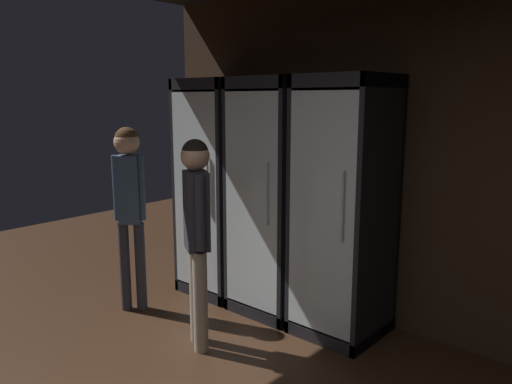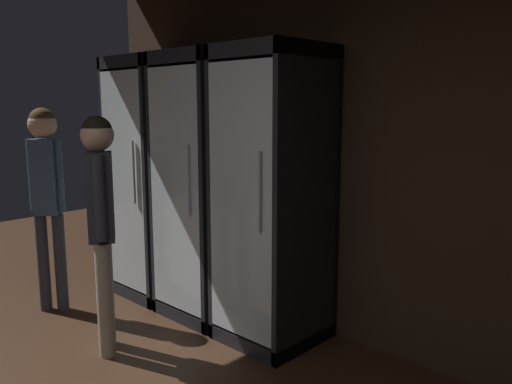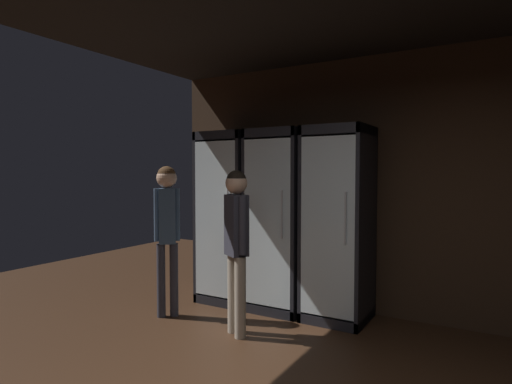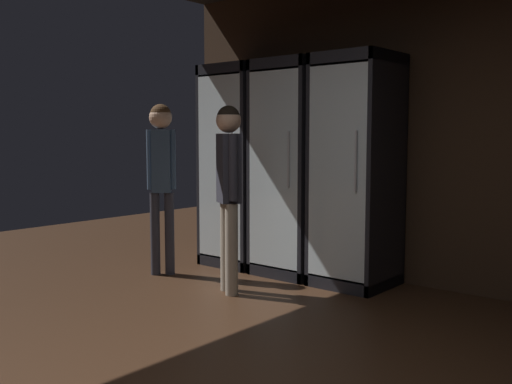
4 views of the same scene
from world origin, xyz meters
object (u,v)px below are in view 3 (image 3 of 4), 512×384
at_px(cooler_center, 340,226).
at_px(shopper_near, 236,234).
at_px(cooler_left, 282,221).
at_px(cooler_far_left, 232,218).
at_px(shopper_far, 167,219).

height_order(cooler_center, shopper_near, cooler_center).
distance_m(cooler_left, shopper_near, 0.96).
distance_m(cooler_far_left, cooler_center, 1.36).
relative_size(cooler_center, shopper_near, 1.29).
distance_m(cooler_center, shopper_far, 1.83).
relative_size(cooler_far_left, cooler_center, 1.00).
bearing_deg(shopper_far, cooler_center, 29.02).
bearing_deg(cooler_far_left, cooler_left, 0.11).
xyz_separation_m(cooler_far_left, shopper_far, (-0.25, -0.89, 0.05)).
height_order(cooler_far_left, cooler_left, same).
xyz_separation_m(cooler_far_left, cooler_center, (1.36, 0.00, -0.01)).
bearing_deg(cooler_center, shopper_near, -125.34).
xyz_separation_m(cooler_left, shopper_far, (-0.92, -0.89, 0.06)).
height_order(cooler_left, shopper_near, cooler_left).
xyz_separation_m(cooler_center, shopper_far, (-1.60, -0.89, 0.07)).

